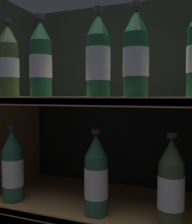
# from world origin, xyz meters

# --- Properties ---
(fridge_back_wall) EXTENTS (0.73, 0.02, 0.90)m
(fridge_back_wall) POSITION_xyz_m (0.00, 0.34, 0.45)
(fridge_back_wall) COLOR black
(fridge_back_wall) RESTS_ON ground_plane
(fridge_side_left) EXTENTS (0.02, 0.37, 0.90)m
(fridge_side_left) POSITION_xyz_m (-0.36, 0.16, 0.45)
(fridge_side_left) COLOR black
(fridge_side_left) RESTS_ON ground_plane
(shelf_lower) EXTENTS (0.69, 0.33, 0.24)m
(shelf_lower) POSITION_xyz_m (0.00, 0.15, 0.19)
(shelf_lower) COLOR #9E7547
(shelf_lower) RESTS_ON ground_plane
(shelf_upper) EXTENTS (0.69, 0.33, 0.57)m
(shelf_upper) POSITION_xyz_m (0.00, 0.16, 0.42)
(shelf_upper) COLOR #9E7547
(shelf_upper) RESTS_ON ground_plane
(bottle_upper_front_0) EXTENTS (0.07, 0.07, 0.24)m
(bottle_upper_front_0) POSITION_xyz_m (-0.27, 0.06, 0.67)
(bottle_upper_front_0) COLOR #384C28
(bottle_upper_front_0) RESTS_ON shelf_upper
(bottle_upper_front_1) EXTENTS (0.07, 0.07, 0.24)m
(bottle_upper_front_1) POSITION_xyz_m (-0.15, 0.06, 0.67)
(bottle_upper_front_1) COLOR #194C2D
(bottle_upper_front_1) RESTS_ON shelf_upper
(bottle_upper_front_2) EXTENTS (0.07, 0.07, 0.24)m
(bottle_upper_front_2) POSITION_xyz_m (0.03, 0.06, 0.67)
(bottle_upper_front_2) COLOR #194C2D
(bottle_upper_front_2) RESTS_ON shelf_upper
(bottle_upper_front_3) EXTENTS (0.07, 0.07, 0.24)m
(bottle_upper_front_3) POSITION_xyz_m (0.13, 0.06, 0.67)
(bottle_upper_front_3) COLOR #194C2D
(bottle_upper_front_3) RESTS_ON shelf_upper
(bottle_lower_front_0) EXTENTS (0.07, 0.07, 0.24)m
(bottle_lower_front_0) POSITION_xyz_m (-0.26, 0.06, 0.34)
(bottle_lower_front_0) COLOR #285B42
(bottle_lower_front_0) RESTS_ON shelf_lower
(bottle_lower_front_1) EXTENTS (0.07, 0.07, 0.24)m
(bottle_lower_front_1) POSITION_xyz_m (0.02, 0.06, 0.34)
(bottle_lower_front_1) COLOR #285B42
(bottle_lower_front_1) RESTS_ON shelf_lower
(bottle_lower_front_2) EXTENTS (0.07, 0.07, 0.24)m
(bottle_lower_front_2) POSITION_xyz_m (0.22, 0.06, 0.34)
(bottle_lower_front_2) COLOR #384C28
(bottle_lower_front_2) RESTS_ON shelf_lower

